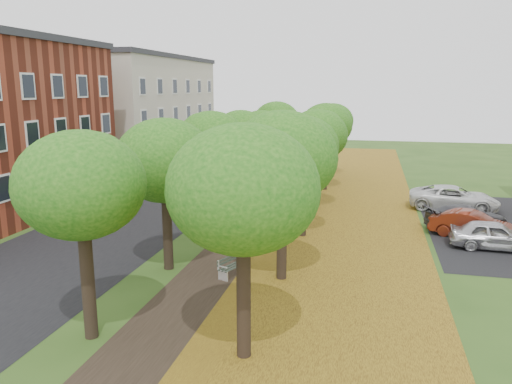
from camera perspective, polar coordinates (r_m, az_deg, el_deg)
The scene contains 13 objects.
ground at distance 15.69m, azimuth -11.04°, elevation -16.78°, with size 120.00×120.00×0.00m, color #2D4C19.
street_asphalt at distance 31.46m, azimuth -12.48°, elevation -2.09°, with size 8.00×70.00×0.01m, color black.
footpath at distance 29.08m, azimuth 1.01°, elevation -2.95°, with size 3.20×70.00×0.01m, color black.
leaf_verge at distance 28.50m, azimuth 10.91°, elevation -3.48°, with size 7.50×70.00×0.01m, color #A37F1E.
parking_lot at distance 30.43m, azimuth 27.22°, elevation -3.63°, with size 9.00×16.00×0.01m, color black.
tree_row_west at distance 28.80m, azimuth -3.26°, elevation 5.85°, with size 3.83×33.83×6.09m.
tree_row_east at distance 27.85m, azimuth 6.31°, elevation 5.59°, with size 3.83×33.83×6.09m.
building_cream at distance 50.95m, azimuth -13.78°, elevation 9.06°, with size 10.30×20.30×10.40m.
bench at distance 20.41m, azimuth -2.61°, elevation -8.37°, with size 1.03×1.68×0.77m.
car_silver at distance 25.95m, azimuth 25.58°, elevation -4.47°, with size 1.59×3.94×1.34m, color silver.
car_red at distance 27.42m, azimuth 23.48°, elevation -3.45°, with size 1.41×4.05×1.34m, color maroon.
car_grey at distance 28.95m, azimuth 22.93°, elevation -2.68°, with size 1.80×4.42×1.28m, color #37373C.
car_white at distance 33.20m, azimuth 21.69°, elevation -0.63°, with size 2.45×5.31×1.47m, color silver.
Camera 1 is at (5.85, -12.49, 7.49)m, focal length 35.00 mm.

